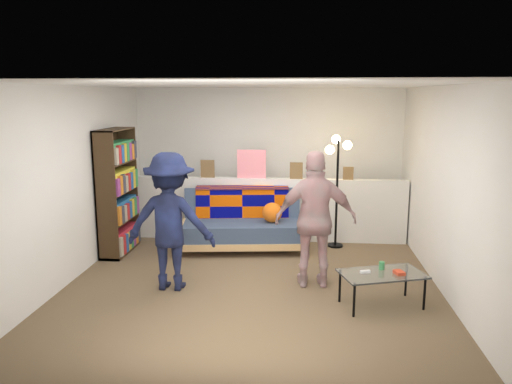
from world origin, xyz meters
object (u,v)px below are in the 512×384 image
(coffee_table, at_px, (383,275))
(futon_sofa, at_px, (244,224))
(person_right, at_px, (316,220))
(bookshelf, at_px, (118,196))
(floor_lamp, at_px, (337,168))
(person_left, at_px, (170,222))

(coffee_table, bearing_deg, futon_sofa, 132.08)
(coffee_table, relative_size, person_right, 0.61)
(futon_sofa, bearing_deg, bookshelf, -169.45)
(bookshelf, distance_m, floor_lamp, 3.27)
(futon_sofa, distance_m, coffee_table, 2.63)
(person_left, bearing_deg, floor_lamp, -136.13)
(coffee_table, relative_size, floor_lamp, 0.59)
(person_left, bearing_deg, futon_sofa, -110.99)
(bookshelf, bearing_deg, floor_lamp, 10.43)
(floor_lamp, bearing_deg, futon_sofa, -169.73)
(futon_sofa, height_order, person_right, person_right)
(bookshelf, distance_m, person_right, 3.04)
(futon_sofa, height_order, bookshelf, bookshelf)
(floor_lamp, relative_size, person_right, 1.03)
(bookshelf, height_order, person_right, bookshelf)
(coffee_table, distance_m, person_right, 1.02)
(floor_lamp, xyz_separation_m, person_left, (-2.06, -1.89, -0.39))
(coffee_table, bearing_deg, floor_lamp, 99.63)
(futon_sofa, bearing_deg, floor_lamp, 10.27)
(futon_sofa, bearing_deg, coffee_table, -47.92)
(floor_lamp, height_order, person_right, floor_lamp)
(futon_sofa, xyz_separation_m, coffee_table, (1.76, -1.95, -0.02))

